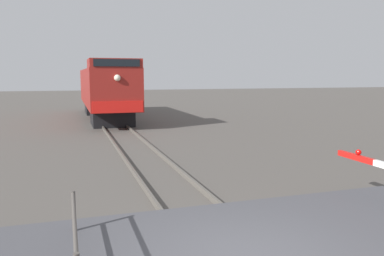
% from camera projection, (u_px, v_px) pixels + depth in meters
% --- Properties ---
extents(locomotive, '(2.94, 14.73, 4.06)m').
position_uv_depth(locomotive, '(105.00, 90.00, 27.85)').
color(locomotive, black).
rests_on(locomotive, ground_plane).
extents(guard_railing, '(0.08, 2.78, 0.95)m').
position_uv_depth(guard_railing, '(75.00, 235.00, 6.06)').
color(guard_railing, '#4C4742').
rests_on(guard_railing, ground_plane).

